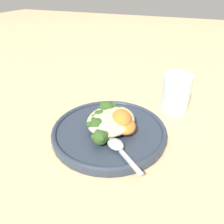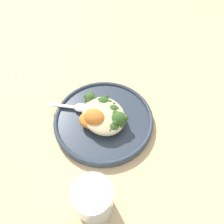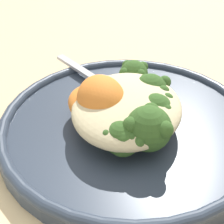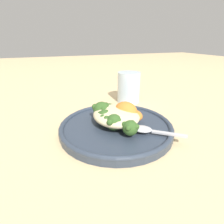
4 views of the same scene
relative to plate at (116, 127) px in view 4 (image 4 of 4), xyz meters
The scene contains 14 objects.
ground_plane 0.02m from the plate, 71.63° to the left, with size 4.00×4.00×0.00m, color #D6B784.
plate is the anchor object (origin of this frame).
quinoa_mound 0.03m from the plate, 36.39° to the right, with size 0.13×0.11×0.03m, color beige.
broccoli_stalk_0 0.04m from the plate, 18.52° to the right, with size 0.09×0.08×0.03m.
broccoli_stalk_1 0.04m from the plate, 17.90° to the right, with size 0.09×0.08×0.03m.
broccoli_stalk_2 0.05m from the plate, 22.68° to the left, with size 0.08×0.11×0.04m.
broccoli_stalk_3 0.03m from the plate, 83.97° to the left, with size 0.03×0.09×0.03m.
broccoli_stalk_4 0.03m from the plate, 155.30° to the right, with size 0.04×0.08×0.03m.
broccoli_stalk_5 0.04m from the plate, 154.06° to the left, with size 0.06×0.09×0.04m.
broccoli_stalk_6 0.05m from the plate, 163.28° to the right, with size 0.10×0.07×0.03m.
sweet_potato_chunk_0 0.04m from the plate, 83.21° to the right, with size 0.06×0.05×0.05m, color orange.
sweet_potato_chunk_1 0.04m from the plate, 89.42° to the right, with size 0.06×0.05×0.03m, color orange.
spoon 0.08m from the plate, 143.97° to the right, with size 0.09×0.10×0.01m.
water_glass 0.22m from the plate, 33.82° to the right, with size 0.08×0.08×0.10m, color silver.
Camera 4 is at (-0.35, 0.13, 0.21)m, focal length 28.00 mm.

